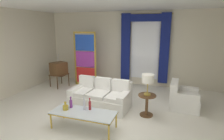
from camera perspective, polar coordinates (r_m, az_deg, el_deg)
name	(u,v)px	position (r m, az deg, el deg)	size (l,w,h in m)	color
ground_plane	(105,113)	(5.26, -2.30, -13.44)	(16.00, 16.00, 0.00)	silver
wall_rear	(130,48)	(7.69, 5.78, 6.72)	(8.00, 0.12, 3.00)	beige
wall_left	(14,52)	(7.37, -28.34, 4.93)	(0.12, 7.00, 3.00)	beige
ceiling_slab	(114,3)	(5.50, 0.55, 20.11)	(8.00, 7.60, 0.04)	white
curtained_window	(145,43)	(7.39, 10.19, 8.20)	(2.00, 0.17, 2.70)	white
couch_white_long	(101,97)	(5.60, -3.43, -8.34)	(1.81, 1.03, 0.86)	white
coffee_table	(83,113)	(4.47, -8.93, -13.29)	(1.54, 0.61, 0.41)	silver
bottle_blue_decanter	(65,107)	(4.64, -14.36, -11.14)	(0.14, 0.14, 0.21)	gold
bottle_crystal_tall	(71,103)	(4.70, -12.74, -10.10)	(0.07, 0.07, 0.29)	#753384
bottle_amber_squat	(90,105)	(4.50, -6.95, -10.82)	(0.06, 0.06, 0.31)	maroon
bottle_ruby_flask	(84,105)	(4.53, -8.68, -10.66)	(0.06, 0.06, 0.32)	silver
vintage_tv	(59,69)	(7.63, -16.36, 0.32)	(0.67, 0.72, 1.35)	brown
armchair_white	(182,99)	(5.86, 21.17, -8.42)	(0.86, 0.86, 0.80)	white
stained_glass_divider	(85,60)	(7.47, -8.41, 3.03)	(0.95, 0.05, 2.20)	gold
peacock_figurine	(90,84)	(7.18, -6.97, -4.24)	(0.44, 0.60, 0.50)	beige
round_side_table	(147,103)	(5.10, 10.83, -10.17)	(0.48, 0.48, 0.59)	brown
table_lamp_brass	(148,79)	(4.88, 11.17, -2.89)	(0.32, 0.32, 0.57)	#B29338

